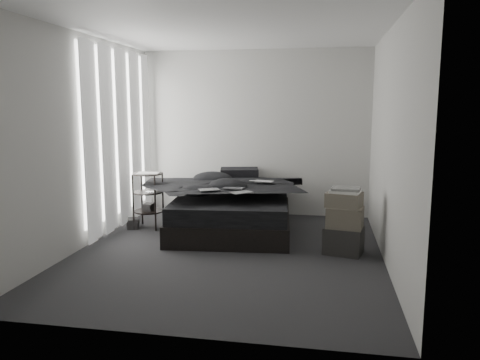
% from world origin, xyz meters
% --- Properties ---
extents(floor, '(3.60, 4.20, 0.01)m').
position_xyz_m(floor, '(0.00, 0.00, 0.00)').
color(floor, '#29292B').
rests_on(floor, ground).
extents(ceiling, '(3.60, 4.20, 0.01)m').
position_xyz_m(ceiling, '(0.00, 0.00, 2.60)').
color(ceiling, white).
rests_on(ceiling, ground).
extents(wall_back, '(3.60, 0.01, 2.60)m').
position_xyz_m(wall_back, '(0.00, 2.10, 1.30)').
color(wall_back, beige).
rests_on(wall_back, ground).
extents(wall_front, '(3.60, 0.01, 2.60)m').
position_xyz_m(wall_front, '(0.00, -2.10, 1.30)').
color(wall_front, beige).
rests_on(wall_front, ground).
extents(wall_left, '(0.01, 4.20, 2.60)m').
position_xyz_m(wall_left, '(-1.80, 0.00, 1.30)').
color(wall_left, beige).
rests_on(wall_left, ground).
extents(wall_right, '(0.01, 4.20, 2.60)m').
position_xyz_m(wall_right, '(1.80, 0.00, 1.30)').
color(wall_right, beige).
rests_on(wall_right, ground).
extents(window_left, '(0.02, 2.00, 2.30)m').
position_xyz_m(window_left, '(-1.78, 0.90, 1.35)').
color(window_left, white).
rests_on(window_left, wall_left).
extents(curtain_left, '(0.06, 2.12, 2.48)m').
position_xyz_m(curtain_left, '(-1.73, 0.90, 1.28)').
color(curtain_left, white).
rests_on(curtain_left, wall_left).
extents(bed, '(1.74, 2.19, 0.28)m').
position_xyz_m(bed, '(-0.14, 1.02, 0.14)').
color(bed, black).
rests_on(bed, floor).
extents(mattress, '(1.67, 2.13, 0.22)m').
position_xyz_m(mattress, '(-0.14, 1.02, 0.39)').
color(mattress, black).
rests_on(mattress, bed).
extents(duvet, '(1.67, 1.89, 0.24)m').
position_xyz_m(duvet, '(-0.14, 0.97, 0.62)').
color(duvet, black).
rests_on(duvet, mattress).
extents(pillow_lower, '(0.66, 0.47, 0.14)m').
position_xyz_m(pillow_lower, '(-0.26, 1.81, 0.57)').
color(pillow_lower, black).
rests_on(pillow_lower, mattress).
extents(pillow_upper, '(0.65, 0.50, 0.13)m').
position_xyz_m(pillow_upper, '(-0.19, 1.80, 0.71)').
color(pillow_upper, black).
rests_on(pillow_upper, pillow_lower).
extents(laptop, '(0.37, 0.28, 0.03)m').
position_xyz_m(laptop, '(0.23, 1.10, 0.75)').
color(laptop, silver).
rests_on(laptop, duvet).
extents(comic_a, '(0.31, 0.27, 0.01)m').
position_xyz_m(comic_a, '(-0.34, 0.45, 0.74)').
color(comic_a, black).
rests_on(comic_a, duvet).
extents(comic_b, '(0.28, 0.20, 0.01)m').
position_xyz_m(comic_b, '(-0.06, 0.63, 0.75)').
color(comic_b, black).
rests_on(comic_b, duvet).
extents(comic_c, '(0.31, 0.30, 0.01)m').
position_xyz_m(comic_c, '(0.10, 0.34, 0.76)').
color(comic_c, black).
rests_on(comic_c, duvet).
extents(side_stand, '(0.43, 0.43, 0.78)m').
position_xyz_m(side_stand, '(-1.35, 0.92, 0.39)').
color(side_stand, black).
rests_on(side_stand, floor).
extents(papers, '(0.34, 0.27, 0.02)m').
position_xyz_m(papers, '(-1.34, 0.91, 0.79)').
color(papers, white).
rests_on(papers, side_stand).
extents(floor_books, '(0.21, 0.25, 0.15)m').
position_xyz_m(floor_books, '(-1.56, 0.85, 0.07)').
color(floor_books, black).
rests_on(floor_books, floor).
extents(box_lower, '(0.50, 0.43, 0.32)m').
position_xyz_m(box_lower, '(1.35, 0.20, 0.16)').
color(box_lower, black).
rests_on(box_lower, floor).
extents(box_mid, '(0.45, 0.39, 0.24)m').
position_xyz_m(box_mid, '(1.36, 0.19, 0.44)').
color(box_mid, '#595246').
rests_on(box_mid, box_lower).
extents(box_upper, '(0.46, 0.41, 0.17)m').
position_xyz_m(box_upper, '(1.35, 0.20, 0.65)').
color(box_upper, '#595246').
rests_on(box_upper, box_mid).
extents(art_book_white, '(0.38, 0.34, 0.03)m').
position_xyz_m(art_book_white, '(1.35, 0.20, 0.75)').
color(art_book_white, silver).
rests_on(art_book_white, box_upper).
extents(art_book_snake, '(0.35, 0.30, 0.03)m').
position_xyz_m(art_book_snake, '(1.36, 0.19, 0.78)').
color(art_book_snake, silver).
rests_on(art_book_snake, art_book_white).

